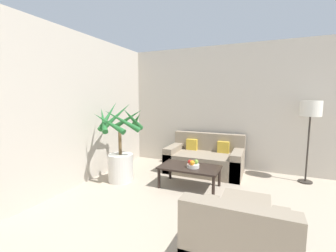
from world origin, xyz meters
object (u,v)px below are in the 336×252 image
object	(u,v)px
floor_lamp	(311,113)
orange_fruit	(192,163)
armchair	(239,249)
coffee_table	(190,169)
fruit_bowl	(193,166)
apple_green	(196,162)
potted_palm	(120,152)
sofa_loveseat	(205,159)
apple_red	(190,162)
ottoman	(245,215)

from	to	relation	value
floor_lamp	orange_fruit	bearing A→B (deg)	-147.60
floor_lamp	armchair	distance (m)	3.14
coffee_table	armchair	world-z (taller)	armchair
armchair	fruit_bowl	bearing A→B (deg)	118.73
floor_lamp	orange_fruit	size ratio (longest dim) A/B	18.09
apple_green	armchair	size ratio (longest dim) A/B	0.09
potted_palm	sofa_loveseat	distance (m)	1.78
potted_palm	apple_green	xyz separation A→B (m)	(1.39, 0.24, -0.09)
potted_palm	floor_lamp	size ratio (longest dim) A/B	0.99
floor_lamp	apple_red	bearing A→B (deg)	-149.94
coffee_table	ottoman	size ratio (longest dim) A/B	1.93
sofa_loveseat	armchair	world-z (taller)	armchair
potted_palm	armchair	bearing A→B (deg)	-33.46
apple_green	sofa_loveseat	bearing A→B (deg)	94.78
floor_lamp	sofa_loveseat	bearing A→B (deg)	-175.63
armchair	ottoman	xyz separation A→B (m)	(-0.01, 0.75, -0.06)
fruit_bowl	ottoman	size ratio (longest dim) A/B	0.40
potted_palm	apple_green	world-z (taller)	potted_palm
ottoman	potted_palm	bearing A→B (deg)	161.48
sofa_loveseat	armchair	bearing A→B (deg)	-69.97
sofa_loveseat	orange_fruit	distance (m)	1.05
potted_palm	coffee_table	distance (m)	1.32
apple_green	coffee_table	bearing A→B (deg)	-176.44
coffee_table	orange_fruit	world-z (taller)	orange_fruit
floor_lamp	ottoman	bearing A→B (deg)	-113.60
sofa_loveseat	floor_lamp	xyz separation A→B (m)	(1.88, 0.14, 1.04)
apple_red	armchair	bearing A→B (deg)	-59.77
ottoman	armchair	bearing A→B (deg)	-89.42
floor_lamp	fruit_bowl	world-z (taller)	floor_lamp
sofa_loveseat	armchair	distance (m)	2.85
potted_palm	armchair	xyz separation A→B (m)	(2.30, -1.52, -0.30)
orange_fruit	coffee_table	bearing A→B (deg)	128.15
coffee_table	fruit_bowl	world-z (taller)	fruit_bowl
sofa_loveseat	fruit_bowl	distance (m)	0.97
armchair	potted_palm	bearing A→B (deg)	146.54
apple_green	ottoman	distance (m)	1.37
orange_fruit	fruit_bowl	bearing A→B (deg)	90.35
coffee_table	armchair	size ratio (longest dim) A/B	1.22
potted_palm	apple_red	size ratio (longest dim) A/B	21.01
potted_palm	armchair	world-z (taller)	potted_palm
floor_lamp	apple_green	bearing A→B (deg)	-149.38
coffee_table	apple_green	distance (m)	0.18
floor_lamp	orange_fruit	xyz separation A→B (m)	(-1.84, -1.17, -0.83)
ottoman	floor_lamp	bearing A→B (deg)	66.40
potted_palm	ottoman	bearing A→B (deg)	-18.52
sofa_loveseat	potted_palm	bearing A→B (deg)	-138.53
fruit_bowl	coffee_table	bearing A→B (deg)	154.28
potted_palm	armchair	size ratio (longest dim) A/B	1.77
sofa_loveseat	floor_lamp	world-z (taller)	floor_lamp
apple_red	armchair	size ratio (longest dim) A/B	0.08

